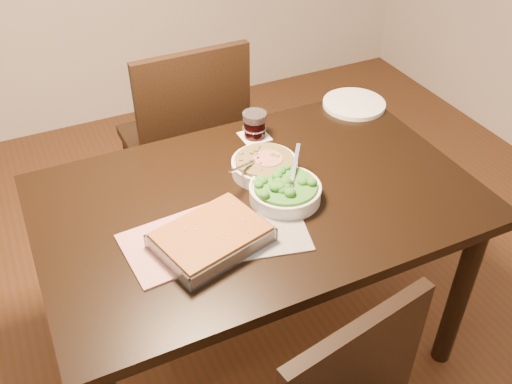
{
  "coord_description": "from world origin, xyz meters",
  "views": [
    {
      "loc": [
        -0.62,
        -1.3,
        1.89
      ],
      "look_at": [
        -0.03,
        -0.04,
        0.8
      ],
      "focal_mm": 40.0,
      "sensor_mm": 36.0,
      "label": 1
    }
  ],
  "objects_px": {
    "table": "(258,218)",
    "stew_bowl": "(264,165)",
    "wine_tumbler": "(255,124)",
    "baking_dish": "(211,238)",
    "dinner_plate": "(354,104)",
    "broccoli_bowl": "(285,191)",
    "chair_far": "(187,137)"
  },
  "relations": [
    {
      "from": "wine_tumbler",
      "to": "dinner_plate",
      "type": "distance_m",
      "value": 0.46
    },
    {
      "from": "stew_bowl",
      "to": "dinner_plate",
      "type": "bearing_deg",
      "value": 25.91
    },
    {
      "from": "wine_tumbler",
      "to": "dinner_plate",
      "type": "bearing_deg",
      "value": 4.51
    },
    {
      "from": "baking_dish",
      "to": "table",
      "type": "bearing_deg",
      "value": 19.05
    },
    {
      "from": "table",
      "to": "dinner_plate",
      "type": "height_order",
      "value": "dinner_plate"
    },
    {
      "from": "stew_bowl",
      "to": "dinner_plate",
      "type": "xyz_separation_m",
      "value": [
        0.53,
        0.26,
        -0.02
      ]
    },
    {
      "from": "baking_dish",
      "to": "chair_far",
      "type": "bearing_deg",
      "value": 60.58
    },
    {
      "from": "broccoli_bowl",
      "to": "wine_tumbler",
      "type": "relative_size",
      "value": 2.46
    },
    {
      "from": "table",
      "to": "broccoli_bowl",
      "type": "relative_size",
      "value": 5.85
    },
    {
      "from": "wine_tumbler",
      "to": "chair_far",
      "type": "bearing_deg",
      "value": 109.18
    },
    {
      "from": "table",
      "to": "wine_tumbler",
      "type": "xyz_separation_m",
      "value": [
        0.14,
        0.32,
        0.15
      ]
    },
    {
      "from": "baking_dish",
      "to": "dinner_plate",
      "type": "distance_m",
      "value": 0.97
    },
    {
      "from": "table",
      "to": "dinner_plate",
      "type": "xyz_separation_m",
      "value": [
        0.6,
        0.36,
        0.1
      ]
    },
    {
      "from": "chair_far",
      "to": "dinner_plate",
      "type": "bearing_deg",
      "value": 148.23
    },
    {
      "from": "chair_far",
      "to": "baking_dish",
      "type": "bearing_deg",
      "value": 74.73
    },
    {
      "from": "table",
      "to": "wine_tumbler",
      "type": "distance_m",
      "value": 0.38
    },
    {
      "from": "table",
      "to": "stew_bowl",
      "type": "xyz_separation_m",
      "value": [
        0.07,
        0.1,
        0.13
      ]
    },
    {
      "from": "chair_far",
      "to": "wine_tumbler",
      "type": "bearing_deg",
      "value": 108.38
    },
    {
      "from": "baking_dish",
      "to": "wine_tumbler",
      "type": "relative_size",
      "value": 3.69
    },
    {
      "from": "baking_dish",
      "to": "dinner_plate",
      "type": "xyz_separation_m",
      "value": [
        0.82,
        0.51,
        -0.02
      ]
    },
    {
      "from": "table",
      "to": "stew_bowl",
      "type": "distance_m",
      "value": 0.18
    },
    {
      "from": "table",
      "to": "dinner_plate",
      "type": "bearing_deg",
      "value": 30.96
    },
    {
      "from": "broccoli_bowl",
      "to": "baking_dish",
      "type": "bearing_deg",
      "value": -161.33
    },
    {
      "from": "table",
      "to": "broccoli_bowl",
      "type": "height_order",
      "value": "broccoli_bowl"
    },
    {
      "from": "broccoli_bowl",
      "to": "chair_far",
      "type": "bearing_deg",
      "value": 95.05
    },
    {
      "from": "table",
      "to": "broccoli_bowl",
      "type": "xyz_separation_m",
      "value": [
        0.07,
        -0.05,
        0.13
      ]
    },
    {
      "from": "wine_tumbler",
      "to": "baking_dish",
      "type": "bearing_deg",
      "value": -127.37
    },
    {
      "from": "broccoli_bowl",
      "to": "chair_far",
      "type": "xyz_separation_m",
      "value": [
        -0.07,
        0.77,
        -0.22
      ]
    },
    {
      "from": "broccoli_bowl",
      "to": "dinner_plate",
      "type": "height_order",
      "value": "broccoli_bowl"
    },
    {
      "from": "stew_bowl",
      "to": "wine_tumbler",
      "type": "height_order",
      "value": "wine_tumbler"
    },
    {
      "from": "baking_dish",
      "to": "chair_far",
      "type": "distance_m",
      "value": 0.92
    },
    {
      "from": "baking_dish",
      "to": "dinner_plate",
      "type": "height_order",
      "value": "baking_dish"
    }
  ]
}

